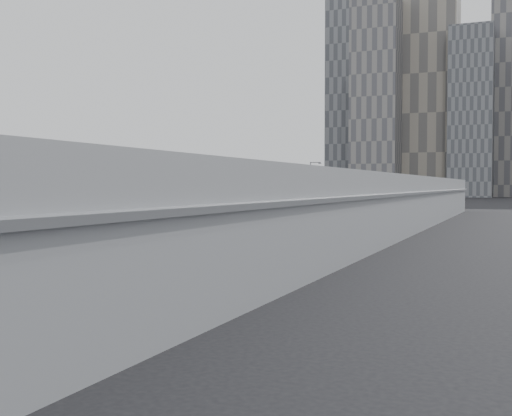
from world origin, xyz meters
The scene contains 21 objects.
sidewalk centered at (9.00, 55.00, 0.06)m, with size 10.00×170.00×0.12m, color gray.
lane_line centered at (-1.50, 55.00, 0.01)m, with size 0.12×160.00×0.02m, color gold.
depot centered at (12.99, 55.00, 3.51)m, with size 12.45×160.40×7.20m.
skyline centered at (-2.90, 324.16, 50.85)m, with size 145.00×64.00×120.00m.
bus_1 centered at (2.16, 18.28, 1.67)m, with size 3.28×13.63×3.96m.
bus_2 centered at (1.84, 34.49, 1.62)m, with size 2.99×13.16×3.83m.
bus_3 centered at (1.89, 46.93, 1.48)m, with size 3.54×12.17×3.51m.
bus_4 centered at (2.26, 63.05, 1.73)m, with size 3.88×14.16×4.09m.
bus_5 centered at (2.03, 75.72, 1.69)m, with size 3.48×13.84×4.01m.
bus_6 centered at (1.71, 89.41, 1.60)m, with size 3.71×13.12×3.79m.
bus_7 centered at (2.02, 105.75, 1.63)m, with size 3.33×13.36×3.87m.
bus_8 centered at (1.84, 119.26, 1.72)m, with size 3.73×14.05×4.06m.
tree_1 centered at (5.61, 34.66, 3.37)m, with size 2.38×2.38×4.58m.
tree_2 centered at (5.74, 59.68, 3.26)m, with size 2.11×2.11×4.33m.
tree_3 centered at (6.12, 83.34, 3.26)m, with size 1.36×1.36×4.01m.
tree_4 centered at (6.10, 107.45, 3.07)m, with size 1.41×1.41×3.83m.
tree_5 centered at (5.73, 128.47, 3.65)m, with size 2.14×2.14×4.74m.
street_lamp_near centered at (-4.21, 50.44, 5.26)m, with size 2.04×0.22×9.13m.
street_lamp_far centered at (-4.12, 98.07, 5.58)m, with size 2.04×0.22×9.77m.
shipping_container centered at (-4.58, 103.78, 1.26)m, with size 2.50×5.84×2.51m, color #15441F.
suv centered at (-3.52, 127.55, 0.69)m, with size 2.29×4.97×1.38m, color black.
Camera 1 is at (30.11, -10.45, 5.63)m, focal length 45.00 mm.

